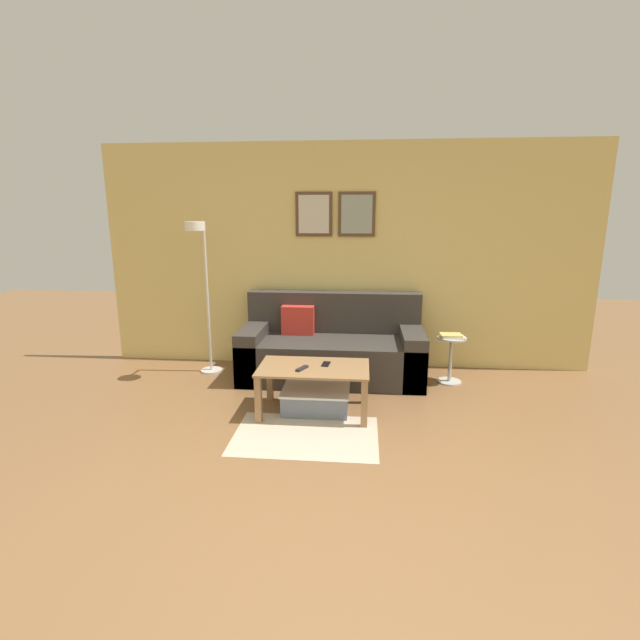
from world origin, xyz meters
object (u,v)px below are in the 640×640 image
couch (332,350)px  floor_lamp (201,271)px  book_stack (452,336)px  side_table (451,355)px  coffee_table (314,375)px  cell_phone (326,364)px  remote_control (302,368)px  storage_bin (316,399)px

couch → floor_lamp: floor_lamp is taller
book_stack → side_table: bearing=71.4°
coffee_table → cell_phone: 0.15m
floor_lamp → remote_control: (1.20, -0.94, -0.73)m
floor_lamp → couch: bearing=5.1°
coffee_table → floor_lamp: (-1.29, 0.86, 0.82)m
remote_control → cell_phone: bearing=64.6°
storage_bin → coffee_table: bearing=-106.6°
floor_lamp → side_table: floor_lamp is taller
side_table → cell_phone: bearing=-146.7°
storage_bin → floor_lamp: bearing=148.2°
coffee_table → remote_control: (-0.09, -0.09, 0.09)m
couch → side_table: size_ratio=3.92×
remote_control → floor_lamp: bearing=168.0°
book_stack → remote_control: bearing=-146.2°
side_table → remote_control: size_ratio=3.34×
storage_bin → book_stack: book_stack is taller
book_stack → remote_control: book_stack is taller
couch → cell_phone: (0.01, -0.91, 0.13)m
side_table → cell_phone: size_ratio=3.58×
remote_control → couch: bearing=106.1°
book_stack → cell_phone: (-1.26, -0.82, -0.08)m
side_table → remote_control: 1.78m
floor_lamp → cell_phone: (1.40, -0.78, -0.74)m
remote_control → book_stack: bearing=59.9°
cell_phone → coffee_table: bearing=-139.3°
coffee_table → storage_bin: bearing=73.4°
couch → coffee_table: size_ratio=1.99×
floor_lamp → book_stack: 2.74m
couch → storage_bin: bearing=-94.9°
cell_phone → book_stack: bearing=38.8°
couch → floor_lamp: (-1.39, -0.12, 0.87)m
couch → side_table: couch is taller
couch → coffee_table: couch is taller
storage_bin → book_stack: bearing=32.1°
couch → storage_bin: 0.96m
storage_bin → book_stack: size_ratio=2.46×
storage_bin → cell_phone: bearing=17.5°
couch → floor_lamp: 1.64m
coffee_table → couch: bearing=84.5°
book_stack → cell_phone: bearing=-147.0°
floor_lamp → side_table: size_ratio=3.38×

